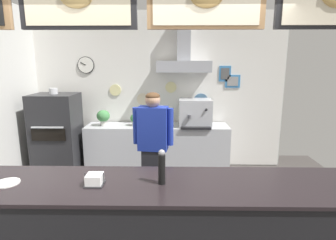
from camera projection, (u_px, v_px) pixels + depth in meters
name	position (u px, v px, depth m)	size (l,w,h in m)	color
back_wall_assembly	(160.00, 86.00, 5.11)	(4.74, 3.00, 2.95)	#9E9E99
service_counter	(143.00, 240.00, 2.41)	(3.79, 0.74, 1.06)	black
back_prep_counter	(157.00, 149.00, 5.15)	(2.59, 0.57, 0.89)	#B7BABF
pizza_oven	(57.00, 136.00, 4.86)	(0.74, 0.69, 1.60)	#232326
shop_worker	(153.00, 148.00, 3.72)	(0.54, 0.27, 1.65)	#232328
espresso_machine	(195.00, 113.00, 4.97)	(0.58, 0.52, 0.48)	#B7BABF
potted_sage	(163.00, 118.00, 5.02)	(0.22, 0.22, 0.26)	beige
potted_rosemary	(135.00, 119.00, 5.00)	(0.18, 0.18, 0.22)	beige
potted_basil	(103.00, 117.00, 5.00)	(0.24, 0.24, 0.29)	beige
pepper_grinder	(162.00, 167.00, 2.26)	(0.06, 0.06, 0.29)	black
napkin_holder	(95.00, 180.00, 2.26)	(0.16, 0.15, 0.10)	#262628
condiment_plate	(7.00, 183.00, 2.29)	(0.20, 0.20, 0.01)	white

